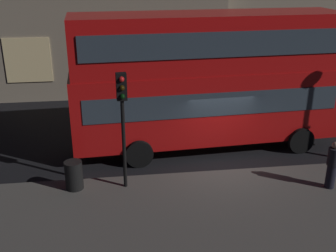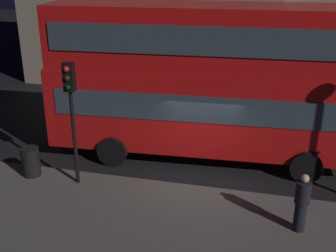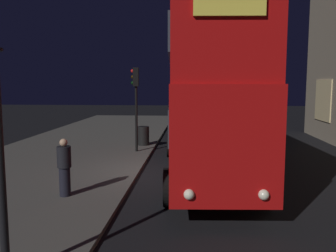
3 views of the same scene
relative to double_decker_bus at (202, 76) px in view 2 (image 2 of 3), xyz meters
name	(u,v)px [view 2 (image 2 of 3)]	position (x,y,z in m)	size (l,w,h in m)	color
ground_plane	(198,181)	(0.29, -1.89, -3.03)	(80.00, 80.00, 0.00)	black
double_decker_bus	(202,76)	(0.00, 0.00, 0.00)	(10.80, 3.31, 5.40)	#B20F0F
traffic_light_near_kerb	(71,99)	(-3.39, -3.10, -0.11)	(0.34, 0.37, 3.90)	black
pedestrian	(302,203)	(3.35, -4.05, -2.08)	(0.39, 0.39, 1.65)	black
litter_bin	(31,162)	(-5.07, -2.99, -2.43)	(0.58, 0.58, 0.97)	black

